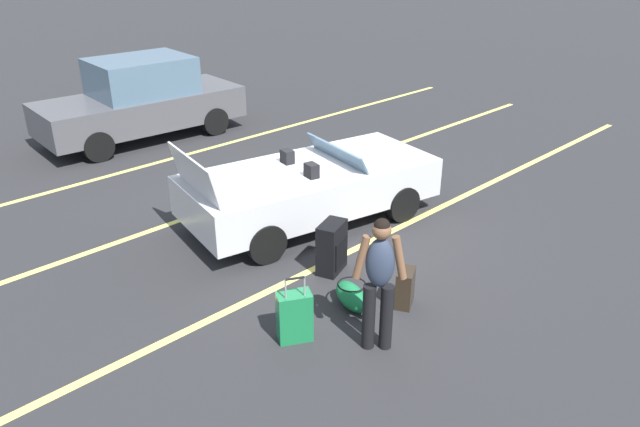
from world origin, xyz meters
The scene contains 11 objects.
ground_plane centered at (0.00, 0.00, 0.00)m, with size 80.00×80.00×0.00m, color #28282B.
lot_line_near centered at (0.00, -1.20, 0.00)m, with size 18.00×0.12×0.01m, color #EAE066.
lot_line_mid centered at (0.00, 1.50, 0.00)m, with size 18.00×0.12×0.01m, color #EAE066.
lot_line_far centered at (0.00, 4.20, 0.00)m, with size 18.00×0.12×0.01m, color #EAE066.
convertible_car centered at (0.19, -0.04, 0.59)m, with size 4.39×2.51×1.53m.
suitcase_large_black centered at (-0.90, -1.40, 0.37)m, with size 0.55×0.43×0.74m.
suitcase_medium_bright centered at (-2.32, -2.21, 0.31)m, with size 0.47×0.40×0.88m.
suitcase_small_carryon centered at (-0.83, -2.66, 0.25)m, with size 0.39×0.34×0.50m.
duffel_bag centered at (-1.35, -2.21, 0.16)m, with size 0.49×0.70×0.34m.
traveler_person centered at (-1.74, -2.98, 0.93)m, with size 0.48×0.49×1.65m.
parked_sedan_near centered at (0.24, 5.85, 0.89)m, with size 4.60×2.09×1.82m.
Camera 1 is at (-6.17, -6.64, 4.41)m, focal length 33.98 mm.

